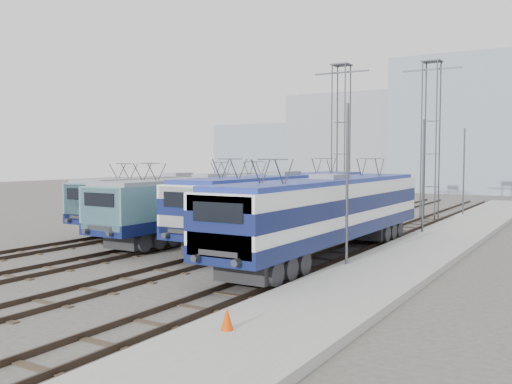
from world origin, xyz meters
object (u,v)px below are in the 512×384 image
at_px(catenary_tower_west, 341,133).
at_px(mast_front, 347,188).
at_px(catenary_tower_east, 431,132).
at_px(mast_rear, 464,173).
at_px(locomotive_center_left, 207,201).
at_px(mast_mid, 423,178).
at_px(locomotive_far_left, 176,196).
at_px(safety_cone, 227,319).
at_px(locomotive_far_right, 328,209).
at_px(locomotive_center_right, 282,200).

height_order(catenary_tower_west, mast_front, catenary_tower_west).
distance_m(catenary_tower_east, mast_rear, 4.28).
relative_size(locomotive_center_left, mast_mid, 2.50).
distance_m(locomotive_far_left, safety_cone, 24.20).
bearing_deg(locomotive_far_right, locomotive_center_left, 162.60).
bearing_deg(locomotive_far_right, catenary_tower_west, 110.87).
bearing_deg(mast_front, mast_mid, 90.00).
bearing_deg(mast_rear, catenary_tower_west, -155.06).
relative_size(catenary_tower_west, mast_front, 1.71).
distance_m(locomotive_center_right, catenary_tower_west, 14.74).
distance_m(locomotive_far_left, catenary_tower_west, 14.67).
distance_m(locomotive_center_right, locomotive_far_right, 5.88).
bearing_deg(catenary_tower_west, catenary_tower_east, 17.10).
bearing_deg(locomotive_center_left, mast_mid, 32.40).
bearing_deg(locomotive_center_left, catenary_tower_west, 81.41).
xyz_separation_m(locomotive_far_left, mast_mid, (15.35, 4.23, 1.35)).
bearing_deg(catenary_tower_east, mast_rear, 43.60).
bearing_deg(mast_rear, catenary_tower_east, -136.40).
bearing_deg(safety_cone, catenary_tower_east, 95.17).
relative_size(catenary_tower_west, safety_cone, 20.11).
distance_m(locomotive_center_right, safety_cone, 17.85).
height_order(locomotive_far_left, safety_cone, locomotive_far_left).
bearing_deg(mast_rear, mast_front, -90.00).
relative_size(catenary_tower_west, catenary_tower_east, 1.00).
height_order(locomotive_far_left, locomotive_center_left, locomotive_center_left).
distance_m(locomotive_center_left, mast_rear, 21.82).
xyz_separation_m(mast_mid, mast_rear, (0.00, 12.00, 0.00)).
bearing_deg(locomotive_center_left, mast_rear, 60.12).
xyz_separation_m(locomotive_far_right, safety_cone, (2.66, -12.47, -1.75)).
distance_m(locomotive_center_left, safety_cone, 19.30).
bearing_deg(locomotive_far_left, mast_mid, 15.39).
distance_m(locomotive_center_right, catenary_tower_east, 17.03).
bearing_deg(mast_front, mast_rear, 90.00).
bearing_deg(locomotive_far_left, locomotive_center_right, -10.67).
xyz_separation_m(mast_front, mast_rear, (0.00, 24.00, 0.00)).
distance_m(locomotive_far_left, mast_rear, 22.38).
xyz_separation_m(locomotive_center_right, catenary_tower_east, (4.25, 15.92, 4.29)).
relative_size(catenary_tower_west, mast_mid, 1.71).
relative_size(locomotive_center_right, catenary_tower_east, 1.54).
height_order(mast_rear, safety_cone, mast_rear).
height_order(mast_front, mast_mid, same).
xyz_separation_m(locomotive_center_right, safety_cone, (7.16, -16.26, -1.75)).
xyz_separation_m(locomotive_center_right, locomotive_far_right, (4.50, -3.78, 0.00)).
bearing_deg(mast_front, locomotive_far_left, 153.14).
bearing_deg(locomotive_far_right, mast_mid, 79.21).
relative_size(catenary_tower_east, mast_front, 1.71).
relative_size(locomotive_far_left, locomotive_far_right, 0.93).
bearing_deg(locomotive_center_right, locomotive_center_left, -167.91).
bearing_deg(locomotive_far_left, locomotive_far_right, -22.09).
bearing_deg(catenary_tower_east, locomotive_center_left, -117.39).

